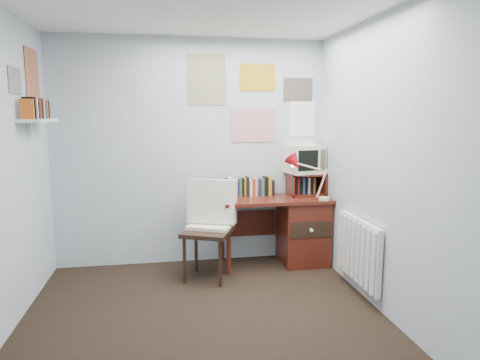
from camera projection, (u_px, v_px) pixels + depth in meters
The scene contains 13 objects.
ground at pixel (209, 337), 3.25m from camera, with size 3.50×3.50×0.00m, color black.
back_wall at pixel (191, 153), 4.76m from camera, with size 3.00×0.02×2.50m, color #A3B0BB.
right_wall at pixel (400, 170), 3.31m from camera, with size 0.02×3.50×2.50m, color #A3B0BB.
desk at pixel (298, 228), 4.83m from camera, with size 1.20×0.55×0.76m.
desk_chair at pixel (207, 232), 4.33m from camera, with size 0.50×0.48×0.98m, color black.
desk_lamp at pixel (325, 180), 4.56m from camera, with size 0.31×0.26×0.44m, color red.
tv_riser at pixel (306, 184), 4.88m from camera, with size 0.40×0.30×0.25m, color #4F1B12.
crt_tv at pixel (304, 158), 4.85m from camera, with size 0.37×0.34×0.35m, color beige.
book_row at pixel (251, 186), 4.84m from camera, with size 0.60×0.14×0.22m, color #4F1B12.
radiator at pixel (359, 251), 3.97m from camera, with size 0.09×0.80×0.60m, color white.
wall_shelf at pixel (38, 120), 3.83m from camera, with size 0.20×0.62×0.24m, color white.
posters_back at pixel (253, 98), 4.78m from camera, with size 1.20×0.01×0.90m, color white.
posters_left at pixel (24, 77), 3.75m from camera, with size 0.01×0.70×0.60m, color white.
Camera 1 is at (-0.29, -3.02, 1.68)m, focal length 32.00 mm.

